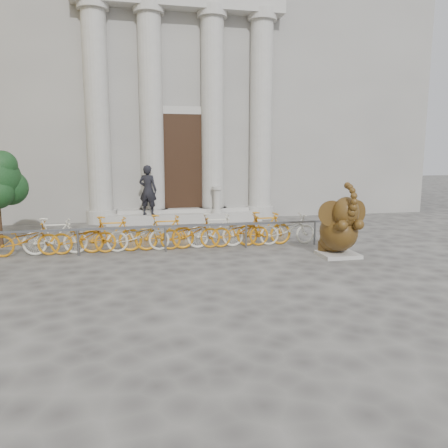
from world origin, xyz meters
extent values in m
plane|color=#474442|center=(0.00, 0.00, 0.00)|extent=(80.00, 80.00, 0.00)
cube|color=gray|center=(0.00, 15.00, 6.00)|extent=(22.00, 10.00, 12.00)
cube|color=black|center=(0.00, 9.92, 2.30)|extent=(2.40, 0.16, 4.00)
cylinder|color=#A8A59E|center=(-3.20, 9.80, 4.00)|extent=(0.90, 0.90, 8.00)
cylinder|color=#A8A59E|center=(-1.20, 9.80, 4.00)|extent=(0.90, 0.90, 8.00)
cylinder|color=#A8A59E|center=(1.20, 9.80, 4.00)|extent=(0.90, 0.90, 8.00)
cylinder|color=#A8A59E|center=(3.20, 9.80, 4.00)|extent=(0.90, 0.90, 8.00)
cube|color=#A8A59E|center=(0.00, 9.40, 0.18)|extent=(6.00, 1.20, 0.36)
cube|color=#A8A59E|center=(3.18, 2.66, 0.05)|extent=(0.99, 0.89, 0.10)
ellipsoid|color=black|center=(3.18, 2.88, 0.39)|extent=(0.83, 0.79, 0.63)
ellipsoid|color=black|center=(3.18, 2.68, 0.66)|extent=(0.95, 1.19, 1.02)
cylinder|color=black|center=(2.92, 3.01, 0.22)|extent=(0.30, 0.30, 0.25)
cylinder|color=black|center=(3.45, 3.00, 0.22)|extent=(0.30, 0.30, 0.25)
cylinder|color=black|center=(2.96, 2.29, 0.86)|extent=(0.24, 0.59, 0.39)
cylinder|color=black|center=(3.39, 2.29, 0.86)|extent=(0.24, 0.59, 0.39)
ellipsoid|color=black|center=(3.17, 2.33, 1.21)|extent=(0.67, 0.63, 0.78)
cylinder|color=black|center=(2.84, 2.45, 1.17)|extent=(0.64, 0.26, 0.66)
cylinder|color=black|center=(3.51, 2.44, 1.17)|extent=(0.65, 0.24, 0.66)
cone|color=beige|center=(3.05, 2.14, 1.06)|extent=(0.12, 0.23, 0.10)
cone|color=beige|center=(3.29, 2.13, 1.06)|extent=(0.13, 0.23, 0.10)
cube|color=slate|center=(-1.20, 4.18, 0.70)|extent=(9.17, 0.06, 0.06)
cylinder|color=slate|center=(-3.49, 4.18, 0.35)|extent=(0.06, 0.06, 0.70)
cylinder|color=slate|center=(-1.20, 4.18, 0.35)|extent=(0.06, 0.06, 0.70)
cylinder|color=slate|center=(1.09, 4.18, 0.35)|extent=(0.06, 0.06, 0.70)
cylinder|color=slate|center=(3.18, 4.18, 0.35)|extent=(0.06, 0.06, 0.70)
imported|color=orange|center=(-4.82, 4.43, 0.50)|extent=(1.70, 0.50, 1.00)
imported|color=beige|center=(-4.10, 4.43, 0.50)|extent=(1.66, 0.47, 1.00)
imported|color=orange|center=(-3.38, 4.43, 0.50)|extent=(1.70, 0.50, 1.00)
imported|color=orange|center=(-2.65, 4.43, 0.50)|extent=(1.66, 0.47, 1.00)
imported|color=beige|center=(-1.93, 4.43, 0.50)|extent=(1.70, 0.50, 1.00)
imported|color=orange|center=(-1.20, 4.43, 0.50)|extent=(1.66, 0.47, 1.00)
imported|color=orange|center=(-0.48, 4.43, 0.50)|extent=(1.70, 0.50, 1.00)
imported|color=beige|center=(0.25, 4.43, 0.50)|extent=(1.66, 0.47, 1.00)
imported|color=orange|center=(0.97, 4.43, 0.50)|extent=(1.70, 0.50, 1.00)
imported|color=orange|center=(1.70, 4.43, 0.50)|extent=(1.66, 0.47, 1.00)
imported|color=beige|center=(2.42, 4.43, 0.50)|extent=(1.70, 0.50, 1.00)
sphere|color=black|center=(-5.54, 6.17, 1.68)|extent=(1.03, 1.03, 1.03)
sphere|color=black|center=(-5.63, 5.89, 2.34)|extent=(0.84, 0.84, 0.84)
imported|color=black|center=(-1.44, 9.05, 1.30)|extent=(0.81, 0.70, 1.89)
cylinder|color=#A8A59E|center=(1.23, 9.10, 0.42)|extent=(0.42, 0.42, 0.13)
cylinder|color=#A8A59E|center=(1.23, 9.10, 0.83)|extent=(0.29, 0.29, 0.94)
cylinder|color=#A8A59E|center=(1.23, 9.10, 1.33)|extent=(0.42, 0.42, 0.10)
camera|label=1|loc=(-2.13, -7.63, 2.67)|focal=35.00mm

